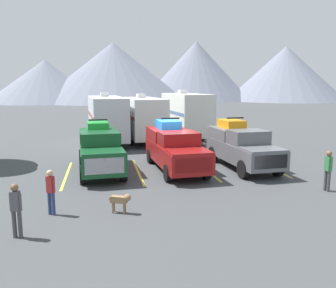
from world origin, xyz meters
The scene contains 16 objects.
ground_plane centered at (0.00, 0.00, 0.00)m, with size 240.00×240.00×0.00m, color #3F4244.
pickup_truck_a centered at (-3.64, -0.33, 1.19)m, with size 2.38×5.90×2.59m.
pickup_truck_b centered at (0.16, -0.63, 1.18)m, with size 2.41×6.00×2.64m.
pickup_truck_c centered at (3.75, -0.88, 1.19)m, with size 2.37×5.67×2.62m.
lot_stripe_a centered at (-5.28, -0.77, 0.00)m, with size 0.12×5.50×0.01m, color gold.
lot_stripe_b centered at (-1.76, -0.77, 0.00)m, with size 0.12×5.50×0.01m, color gold.
lot_stripe_c centered at (1.76, -0.77, 0.00)m, with size 0.12×5.50×0.01m, color gold.
lot_stripe_d centered at (5.28, -0.77, 0.00)m, with size 0.12×5.50×0.01m, color gold.
camper_trailer_a centered at (-3.11, 8.41, 2.00)m, with size 2.93×8.94×3.79m.
camper_trailer_b centered at (-0.36, 8.20, 1.95)m, with size 2.89×7.54×3.69m.
camper_trailer_c centered at (3.17, 8.96, 2.09)m, with size 2.90×7.79×3.98m.
person_a centered at (5.60, -5.59, 0.98)m, with size 0.23×0.37×1.71m.
person_b centered at (-6.00, -7.90, 0.93)m, with size 0.35×0.23×1.61m.
person_c centered at (-5.27, -6.21, 0.90)m, with size 0.31×0.28×1.56m.
dog centered at (-2.93, -6.52, 0.48)m, with size 0.79×0.48×0.70m.
mountain_ridge centered at (-3.56, 75.96, 7.55)m, with size 140.56×45.79×16.89m.
Camera 1 is at (-3.53, -17.99, 4.35)m, focal length 37.06 mm.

